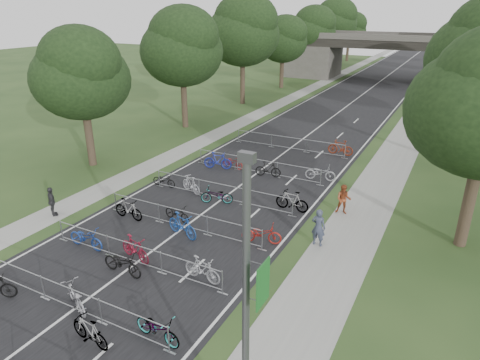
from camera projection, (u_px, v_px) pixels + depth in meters
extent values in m
cube|color=black|center=(358.00, 98.00, 54.48)|extent=(11.00, 140.00, 0.01)
cube|color=gray|center=(426.00, 104.00, 51.04)|extent=(3.00, 140.00, 0.01)
cube|color=gray|center=(303.00, 92.00, 57.71)|extent=(2.00, 140.00, 0.01)
cube|color=silver|center=(358.00, 98.00, 54.48)|extent=(0.12, 140.00, 0.00)
cube|color=#4C4944|center=(312.00, 60.00, 70.77)|extent=(8.00, 8.00, 5.00)
cube|color=#4C4944|center=(466.00, 69.00, 60.87)|extent=(8.00, 8.00, 5.00)
cube|color=black|center=(386.00, 43.00, 64.65)|extent=(30.00, 8.00, 1.20)
cube|color=#4C4944|center=(382.00, 38.00, 61.16)|extent=(30.00, 0.40, 0.90)
cube|color=#4C4944|center=(391.00, 35.00, 67.38)|extent=(30.00, 0.40, 0.90)
cylinder|color=#4C4C51|center=(246.00, 321.00, 10.08)|extent=(0.18, 0.18, 8.00)
cube|color=#4C4C51|center=(247.00, 157.00, 8.52)|extent=(0.35, 0.18, 0.22)
cube|color=#1A5D22|center=(263.00, 284.00, 9.44)|extent=(0.03, 0.65, 1.10)
cylinder|color=#33261C|center=(89.00, 137.00, 30.79)|extent=(0.56, 0.56, 4.20)
ellipsoid|color=black|center=(81.00, 79.00, 29.23)|extent=(6.72, 6.72, 5.51)
sphere|color=black|center=(79.00, 60.00, 28.06)|extent=(5.38, 5.38, 5.38)
sphere|color=black|center=(83.00, 90.00, 30.18)|extent=(4.37, 4.37, 4.37)
cylinder|color=#33261C|center=(469.00, 203.00, 20.19)|extent=(0.56, 0.56, 4.48)
sphere|color=black|center=(472.00, 128.00, 19.49)|extent=(4.66, 4.66, 4.66)
cylinder|color=#33261C|center=(184.00, 103.00, 40.52)|extent=(0.56, 0.56, 4.72)
ellipsoid|color=black|center=(182.00, 52.00, 38.77)|extent=(7.56, 7.56, 6.20)
sphere|color=black|center=(183.00, 35.00, 37.53)|extent=(6.05, 6.05, 6.05)
sphere|color=black|center=(181.00, 62.00, 39.75)|extent=(4.91, 4.91, 4.91)
cylinder|color=#33261C|center=(474.00, 134.00, 29.90)|extent=(0.56, 0.56, 5.11)
sphere|color=black|center=(478.00, 75.00, 29.01)|extent=(5.31, 5.31, 5.31)
cylinder|color=#33261C|center=(243.00, 81.00, 50.25)|extent=(0.56, 0.56, 5.25)
ellipsoid|color=black|center=(243.00, 35.00, 48.30)|extent=(8.40, 8.40, 6.89)
sphere|color=black|center=(245.00, 20.00, 47.00)|extent=(6.72, 6.72, 6.72)
sphere|color=black|center=(241.00, 44.00, 49.32)|extent=(5.46, 5.46, 5.46)
cylinder|color=#33261C|center=(475.00, 109.00, 39.96)|extent=(0.56, 0.56, 3.85)
sphere|color=black|center=(475.00, 75.00, 39.45)|extent=(4.00, 4.00, 4.00)
cylinder|color=#33261C|center=(282.00, 73.00, 60.28)|extent=(0.56, 0.56, 4.20)
ellipsoid|color=black|center=(283.00, 42.00, 58.72)|extent=(6.72, 6.72, 5.51)
sphere|color=black|center=(286.00, 32.00, 57.54)|extent=(5.38, 5.38, 5.38)
sphere|color=black|center=(281.00, 48.00, 59.66)|extent=(4.37, 4.37, 4.37)
cylinder|color=#33261C|center=(477.00, 86.00, 49.67)|extent=(0.56, 0.56, 4.48)
sphere|color=black|center=(478.00, 54.00, 48.97)|extent=(4.66, 4.66, 4.66)
cylinder|color=#33261C|center=(310.00, 62.00, 70.01)|extent=(0.56, 0.56, 4.72)
ellipsoid|color=black|center=(312.00, 32.00, 68.25)|extent=(7.56, 7.56, 6.20)
sphere|color=black|center=(315.00, 22.00, 67.01)|extent=(6.05, 6.05, 6.05)
sphere|color=black|center=(309.00, 38.00, 69.24)|extent=(4.91, 4.91, 4.91)
cylinder|color=#33261C|center=(478.00, 70.00, 59.38)|extent=(0.56, 0.56, 5.11)
sphere|color=black|center=(480.00, 40.00, 58.50)|extent=(5.31, 5.31, 5.31)
cylinder|color=#33261C|center=(331.00, 53.00, 79.74)|extent=(0.56, 0.56, 5.25)
ellipsoid|color=black|center=(334.00, 24.00, 77.79)|extent=(8.40, 8.40, 6.89)
sphere|color=black|center=(337.00, 14.00, 76.48)|extent=(6.72, 6.72, 6.72)
sphere|color=black|center=(331.00, 30.00, 78.81)|extent=(5.46, 5.46, 5.46)
cylinder|color=#33261C|center=(478.00, 65.00, 69.45)|extent=(0.56, 0.56, 3.85)
sphere|color=black|center=(478.00, 45.00, 68.94)|extent=(4.00, 4.00, 4.00)
cylinder|color=#33261C|center=(348.00, 50.00, 89.76)|extent=(0.56, 0.56, 4.20)
ellipsoid|color=black|center=(350.00, 30.00, 88.20)|extent=(6.72, 6.72, 5.51)
sphere|color=black|center=(352.00, 23.00, 87.03)|extent=(5.38, 5.38, 5.38)
sphere|color=black|center=(347.00, 34.00, 89.15)|extent=(4.37, 4.37, 4.37)
cylinder|color=#33261C|center=(479.00, 56.00, 79.16)|extent=(0.56, 0.56, 4.48)
sphere|color=black|center=(480.00, 36.00, 78.46)|extent=(4.66, 4.66, 4.66)
cylinder|color=#999CA1|center=(68.00, 288.00, 16.08)|extent=(9.20, 0.04, 0.04)
cylinder|color=#999CA1|center=(72.00, 307.00, 16.41)|extent=(9.20, 0.04, 0.04)
cylinder|color=#999CA1|center=(43.00, 287.00, 16.93)|extent=(0.05, 0.05, 1.10)
cube|color=#999CA1|center=(45.00, 298.00, 17.13)|extent=(0.50, 0.08, 0.03)
cylinder|color=#999CA1|center=(100.00, 311.00, 15.61)|extent=(0.05, 0.05, 1.10)
cube|color=#999CA1|center=(102.00, 323.00, 15.81)|extent=(0.50, 0.08, 0.03)
cylinder|color=#999CA1|center=(169.00, 340.00, 14.29)|extent=(0.05, 0.05, 1.10)
cube|color=#999CA1|center=(170.00, 352.00, 14.49)|extent=(0.50, 0.08, 0.03)
cylinder|color=#999CA1|center=(133.00, 244.00, 19.03)|extent=(9.20, 0.04, 0.04)
cylinder|color=#999CA1|center=(134.00, 261.00, 19.36)|extent=(9.20, 0.04, 0.04)
cylinder|color=#999CA1|center=(62.00, 231.00, 21.20)|extent=(0.05, 0.05, 1.10)
cube|color=#999CA1|center=(63.00, 240.00, 21.40)|extent=(0.50, 0.08, 0.03)
cylinder|color=#999CA1|center=(108.00, 246.00, 19.88)|extent=(0.05, 0.05, 1.10)
cube|color=#999CA1|center=(109.00, 255.00, 20.08)|extent=(0.50, 0.08, 0.03)
cylinder|color=#999CA1|center=(161.00, 263.00, 18.56)|extent=(0.05, 0.05, 1.10)
cube|color=#999CA1|center=(162.00, 273.00, 18.76)|extent=(0.50, 0.08, 0.03)
cylinder|color=#999CA1|center=(222.00, 282.00, 17.24)|extent=(0.05, 0.05, 1.10)
cube|color=#999CA1|center=(222.00, 293.00, 17.44)|extent=(0.50, 0.08, 0.03)
cylinder|color=#999CA1|center=(182.00, 211.00, 22.14)|extent=(9.20, 0.04, 0.04)
cylinder|color=#999CA1|center=(183.00, 225.00, 22.47)|extent=(9.20, 0.04, 0.04)
cylinder|color=#999CA1|center=(116.00, 202.00, 24.31)|extent=(0.05, 0.05, 1.10)
cube|color=#999CA1|center=(117.00, 210.00, 24.52)|extent=(0.50, 0.08, 0.03)
cylinder|color=#999CA1|center=(159.00, 213.00, 22.99)|extent=(0.05, 0.05, 1.10)
cube|color=#999CA1|center=(159.00, 222.00, 23.20)|extent=(0.50, 0.08, 0.03)
cylinder|color=#999CA1|center=(207.00, 226.00, 21.67)|extent=(0.05, 0.05, 1.10)
cube|color=#999CA1|center=(208.00, 235.00, 21.87)|extent=(0.50, 0.08, 0.03)
cylinder|color=#999CA1|center=(262.00, 240.00, 20.35)|extent=(0.05, 0.05, 1.10)
cube|color=#999CA1|center=(262.00, 250.00, 20.55)|extent=(0.50, 0.08, 0.03)
cylinder|color=#999CA1|center=(221.00, 184.00, 25.42)|extent=(9.20, 0.04, 0.04)
cylinder|color=#999CA1|center=(221.00, 197.00, 25.75)|extent=(9.20, 0.04, 0.04)
cylinder|color=#999CA1|center=(159.00, 178.00, 27.59)|extent=(0.05, 0.05, 1.10)
cube|color=#999CA1|center=(160.00, 186.00, 27.79)|extent=(0.50, 0.08, 0.03)
cylinder|color=#999CA1|center=(199.00, 187.00, 26.27)|extent=(0.05, 0.05, 1.10)
cube|color=#999CA1|center=(199.00, 195.00, 26.47)|extent=(0.50, 0.08, 0.03)
cylinder|color=#999CA1|center=(243.00, 197.00, 24.95)|extent=(0.05, 0.05, 1.10)
cube|color=#999CA1|center=(243.00, 205.00, 25.15)|extent=(0.50, 0.08, 0.03)
cylinder|color=#999CA1|center=(293.00, 207.00, 23.63)|extent=(0.05, 0.05, 1.10)
cube|color=#999CA1|center=(292.00, 216.00, 23.83)|extent=(0.50, 0.08, 0.03)
cylinder|color=#999CA1|center=(257.00, 159.00, 29.51)|extent=(9.20, 0.04, 0.04)
cylinder|color=#999CA1|center=(257.00, 171.00, 29.84)|extent=(9.20, 0.04, 0.04)
cylinder|color=#999CA1|center=(201.00, 156.00, 31.68)|extent=(0.05, 0.05, 1.10)
cube|color=#999CA1|center=(201.00, 163.00, 31.89)|extent=(0.50, 0.08, 0.03)
cylinder|color=#999CA1|center=(237.00, 163.00, 30.36)|extent=(0.05, 0.05, 1.10)
cube|color=#999CA1|center=(237.00, 170.00, 30.57)|extent=(0.50, 0.08, 0.03)
cylinder|color=#999CA1|center=(277.00, 170.00, 29.04)|extent=(0.05, 0.05, 1.10)
cube|color=#999CA1|center=(277.00, 177.00, 29.25)|extent=(0.50, 0.08, 0.03)
cylinder|color=#999CA1|center=(321.00, 178.00, 27.72)|extent=(0.05, 0.05, 1.10)
cube|color=#999CA1|center=(320.00, 185.00, 27.93)|extent=(0.50, 0.08, 0.03)
cylinder|color=#999CA1|center=(289.00, 137.00, 34.43)|extent=(9.20, 0.04, 0.04)
cylinder|color=#999CA1|center=(289.00, 148.00, 34.76)|extent=(9.20, 0.04, 0.04)
cylinder|color=#999CA1|center=(239.00, 136.00, 36.60)|extent=(0.05, 0.05, 1.10)
cube|color=#999CA1|center=(239.00, 142.00, 36.80)|extent=(0.50, 0.08, 0.03)
cylinder|color=#999CA1|center=(271.00, 141.00, 35.28)|extent=(0.05, 0.05, 1.10)
cube|color=#999CA1|center=(271.00, 147.00, 35.48)|extent=(0.50, 0.08, 0.03)
cylinder|color=#999CA1|center=(307.00, 146.00, 33.96)|extent=(0.05, 0.05, 1.10)
cube|color=#999CA1|center=(306.00, 152.00, 34.16)|extent=(0.50, 0.08, 0.03)
cylinder|color=#999CA1|center=(345.00, 152.00, 32.64)|extent=(0.05, 0.05, 1.10)
cube|color=#999CA1|center=(344.00, 158.00, 32.84)|extent=(0.50, 0.08, 0.03)
imported|color=#95949B|center=(76.00, 298.00, 16.40)|extent=(2.08, 1.45, 1.03)
imported|color=#999CA1|center=(90.00, 331.00, 14.65)|extent=(1.86, 0.70, 1.09)
imported|color=#999CA1|center=(158.00, 328.00, 14.83)|extent=(2.06, 0.90, 1.05)
imported|color=navy|center=(86.00, 238.00, 20.56)|extent=(2.07, 0.72, 1.09)
imported|color=maroon|center=(135.00, 249.00, 19.53)|extent=(2.07, 1.03, 1.20)
imported|color=black|center=(123.00, 263.00, 18.53)|extent=(2.12, 0.80, 1.10)
imported|color=#9B9CA2|center=(202.00, 269.00, 18.07)|extent=(1.90, 0.70, 1.12)
imported|color=#999CA1|center=(128.00, 209.00, 23.34)|extent=(1.95, 0.62, 1.16)
imported|color=black|center=(177.00, 213.00, 23.19)|extent=(1.84, 0.89, 0.92)
imported|color=#1A4493|center=(182.00, 225.00, 21.56)|extent=(2.17, 1.10, 1.25)
imported|color=#A01D17|center=(262.00, 234.00, 20.97)|extent=(2.10, 1.24, 1.04)
imported|color=black|center=(164.00, 180.00, 27.59)|extent=(1.71, 0.64, 0.89)
imported|color=#B8B8C0|center=(191.00, 184.00, 26.69)|extent=(1.86, 1.15, 1.08)
imported|color=#999CA1|center=(217.00, 196.00, 25.20)|extent=(2.04, 1.32, 1.01)
imported|color=#999CA1|center=(292.00, 201.00, 24.29)|extent=(2.05, 0.68, 1.22)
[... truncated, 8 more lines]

